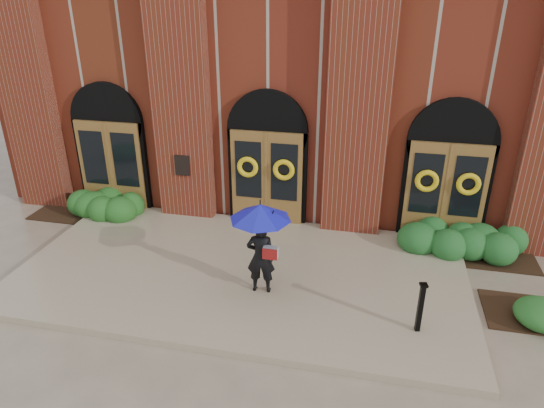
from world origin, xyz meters
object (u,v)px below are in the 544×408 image
(man_with_umbrella, at_px, (261,232))
(hedge_wall_right, at_px, (471,242))
(hedge_wall_left, at_px, (85,204))
(metal_post, at_px, (420,306))

(man_with_umbrella, bearing_deg, hedge_wall_right, -155.03)
(man_with_umbrella, relative_size, hedge_wall_right, 0.71)
(man_with_umbrella, xyz_separation_m, hedge_wall_left, (-5.83, 2.75, -1.19))
(hedge_wall_left, distance_m, hedge_wall_right, 10.40)
(metal_post, xyz_separation_m, hedge_wall_left, (-8.99, 3.39, -0.33))
(hedge_wall_left, bearing_deg, man_with_umbrella, -25.22)
(metal_post, bearing_deg, hedge_wall_right, 67.41)
(metal_post, relative_size, hedge_wall_right, 0.37)
(hedge_wall_left, relative_size, hedge_wall_right, 0.99)
(hedge_wall_left, bearing_deg, hedge_wall_right, 0.00)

